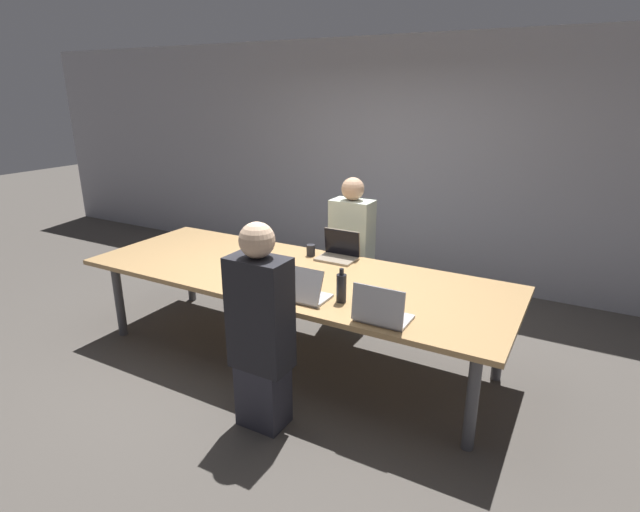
# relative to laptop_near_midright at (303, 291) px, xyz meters

# --- Properties ---
(ground_plane) EXTENTS (24.00, 24.00, 0.00)m
(ground_plane) POSITION_rel_laptop_near_midright_xyz_m (-0.37, 0.44, -0.84)
(ground_plane) COLOR #4C4742
(curtain_wall) EXTENTS (12.00, 0.06, 2.80)m
(curtain_wall) POSITION_rel_laptop_near_midright_xyz_m (-0.37, 2.85, 0.56)
(curtain_wall) COLOR #9999A3
(curtain_wall) RESTS_ON ground_plane
(conference_table) EXTENTS (3.61, 1.30, 0.77)m
(conference_table) POSITION_rel_laptop_near_midright_xyz_m (-0.37, 0.44, -0.13)
(conference_table) COLOR tan
(conference_table) RESTS_ON ground_plane
(laptop_near_midright) EXTENTS (0.34, 0.26, 0.25)m
(laptop_near_midright) POSITION_rel_laptop_near_midright_xyz_m (0.00, 0.00, 0.00)
(laptop_near_midright) COLOR #B7B7BC
(laptop_near_midright) RESTS_ON conference_table
(person_near_midright) EXTENTS (0.40, 0.24, 1.45)m
(person_near_midright) POSITION_rel_laptop_near_midright_xyz_m (-0.05, -0.45, -0.13)
(person_near_midright) COLOR #2D2D38
(person_near_midright) RESTS_ON ground_plane
(cup_near_midright) EXTENTS (0.09, 0.09, 0.09)m
(cup_near_midright) POSITION_rel_laptop_near_midright_xyz_m (-0.28, 0.02, -0.03)
(cup_near_midright) COLOR brown
(cup_near_midright) RESTS_ON conference_table
(bottle_near_midright) EXTENTS (0.07, 0.07, 0.25)m
(bottle_near_midright) POSITION_rel_laptop_near_midright_xyz_m (0.25, 0.11, 0.04)
(bottle_near_midright) COLOR black
(bottle_near_midright) RESTS_ON conference_table
(laptop_far_center) EXTENTS (0.35, 0.25, 0.26)m
(laptop_far_center) POSITION_rel_laptop_near_midright_xyz_m (-0.20, 0.96, 0.00)
(laptop_far_center) COLOR gray
(laptop_far_center) RESTS_ON conference_table
(person_far_center) EXTENTS (0.40, 0.24, 1.44)m
(person_far_center) POSITION_rel_laptop_near_midright_xyz_m (-0.27, 1.36, -0.14)
(person_far_center) COLOR #2D2D38
(person_far_center) RESTS_ON ground_plane
(cup_far_center) EXTENTS (0.08, 0.08, 0.10)m
(cup_far_center) POSITION_rel_laptop_near_midright_xyz_m (-0.46, 0.90, -0.02)
(cup_far_center) COLOR #232328
(cup_far_center) RESTS_ON conference_table
(laptop_near_right) EXTENTS (0.36, 0.26, 0.27)m
(laptop_near_right) POSITION_rel_laptop_near_midright_xyz_m (0.63, -0.07, 0.00)
(laptop_near_right) COLOR #B7B7BC
(laptop_near_right) RESTS_ON conference_table
(stapler) EXTENTS (0.09, 0.16, 0.05)m
(stapler) POSITION_rel_laptop_near_midright_xyz_m (-0.11, 0.33, -0.05)
(stapler) COLOR black
(stapler) RESTS_ON conference_table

